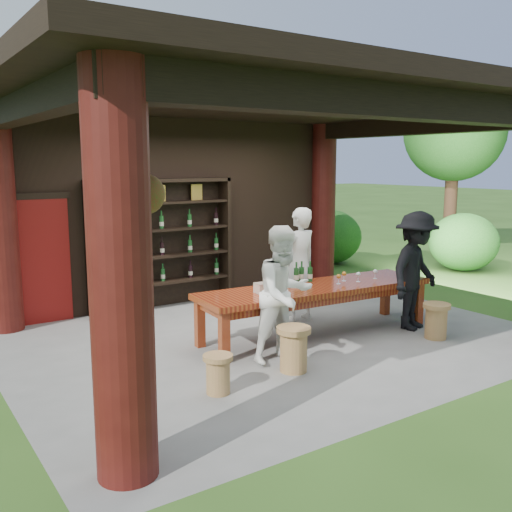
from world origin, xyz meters
TOP-DOWN VIEW (x-y plane):
  - ground at (0.00, 0.00)m, footprint 90.00×90.00m
  - pavilion at (-0.01, 0.43)m, footprint 7.50×6.00m
  - wine_shelf at (-0.59, 2.45)m, footprint 2.57×0.39m
  - tasting_table at (0.60, -0.30)m, footprint 3.71×1.18m
  - stool_near_left at (-0.58, -1.29)m, footprint 0.42×0.42m
  - stool_near_right at (1.94, -1.40)m, footprint 0.39×0.39m
  - stool_far_left at (-1.69, -1.36)m, footprint 0.34×0.34m
  - host at (0.89, 0.49)m, footprint 0.71×0.51m
  - guest_woman at (-0.45, -0.92)m, footprint 0.89×0.71m
  - guest_man at (2.07, -0.88)m, footprint 1.31×0.96m
  - table_bottles at (0.60, 0.03)m, footprint 0.30×0.15m
  - table_glasses at (1.27, -0.38)m, footprint 0.80×0.22m
  - napkin_basket at (-0.29, -0.25)m, footprint 0.27×0.20m
  - shrubs at (0.78, 0.80)m, footprint 15.10×8.25m
  - trees at (3.78, 1.73)m, footprint 21.29×9.02m

SIDE VIEW (x-z plane):
  - ground at x=0.00m, z-range 0.00..0.00m
  - stool_far_left at x=-1.69m, z-range 0.01..0.46m
  - stool_near_right at x=1.94m, z-range 0.02..0.53m
  - stool_near_left at x=-0.58m, z-range 0.02..0.57m
  - shrubs at x=0.78m, z-range -0.13..1.23m
  - tasting_table at x=0.60m, z-range 0.26..1.01m
  - napkin_basket at x=-0.29m, z-range 0.75..0.89m
  - table_glasses at x=1.27m, z-range 0.75..0.90m
  - guest_woman at x=-0.45m, z-range 0.00..1.76m
  - table_bottles at x=0.60m, z-range 0.75..1.06m
  - guest_man at x=2.07m, z-range 0.00..1.81m
  - host at x=0.89m, z-range 0.00..1.83m
  - wine_shelf at x=-0.59m, z-range 0.00..2.26m
  - pavilion at x=-0.01m, z-range 0.33..3.93m
  - trees at x=3.78m, z-range 0.97..5.77m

